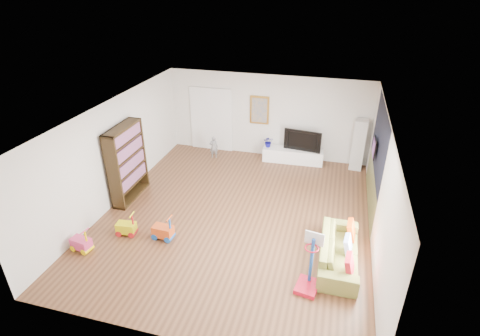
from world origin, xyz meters
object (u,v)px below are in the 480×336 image
(basketball_hoop, at_px, (310,264))
(media_console, at_px, (293,155))
(sofa, at_px, (339,251))
(bookshelf, at_px, (127,163))

(basketball_hoop, bearing_deg, media_console, 110.51)
(media_console, distance_m, sofa, 4.78)
(media_console, xyz_separation_m, basketball_hoop, (1.06, -5.44, 0.39))
(bookshelf, relative_size, sofa, 1.02)
(bookshelf, xyz_separation_m, sofa, (5.56, -1.22, -0.73))
(media_console, height_order, sofa, sofa)
(media_console, distance_m, basketball_hoop, 5.56)
(bookshelf, bearing_deg, basketball_hoop, -24.32)
(sofa, xyz_separation_m, basketball_hoop, (-0.55, -0.94, 0.32))
(basketball_hoop, bearing_deg, sofa, 69.26)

